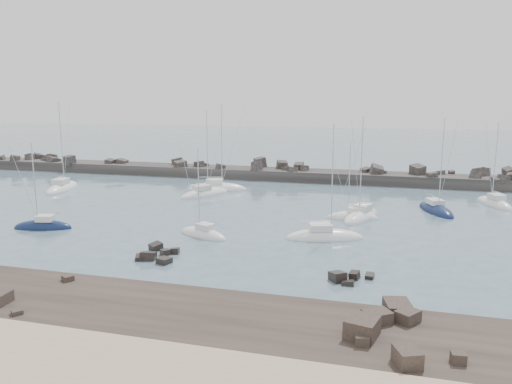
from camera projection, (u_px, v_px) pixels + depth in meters
ground at (231, 234)px, 54.34m from camera, size 400.00×400.00×0.00m
rock_shelf at (134, 320)px, 33.42m from camera, size 140.00×12.43×2.11m
rock_cluster_near at (157, 255)px, 46.57m from camera, size 3.92×4.95×1.25m
rock_cluster_far at (345, 279)px, 40.67m from camera, size 3.71×3.03×1.34m
breakwater at (258, 176)px, 92.20m from camera, size 115.00×7.63×5.09m
sailboat_1 at (62, 189)px, 80.59m from camera, size 4.64×9.94×15.17m
sailboat_2 at (43, 227)px, 56.76m from camera, size 6.92×3.60×10.71m
sailboat_3 at (204, 194)px, 75.99m from camera, size 6.73×8.90×13.76m
sailboat_4 at (217, 189)px, 80.28m from camera, size 9.85×5.47×14.89m
sailboat_5 at (203, 235)px, 53.62m from camera, size 6.63×4.24×10.25m
sailboat_6 at (361, 217)px, 61.64m from camera, size 5.22×8.87×13.46m
sailboat_7 at (324, 238)px, 52.62m from camera, size 8.63×4.81×13.07m
sailboat_8 at (436, 211)px, 65.06m from camera, size 5.44×8.73×13.23m
sailboat_9 at (352, 218)px, 61.38m from camera, size 6.59×3.20×10.20m
sailboat_10 at (494, 204)px, 69.04m from camera, size 5.12×8.05×12.34m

